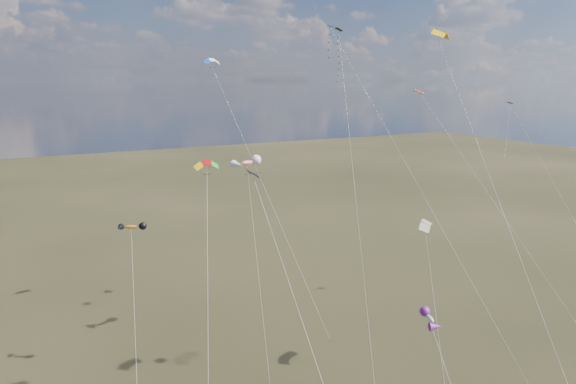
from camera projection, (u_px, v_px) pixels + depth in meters
name	position (u px, v px, depth m)	size (l,w,h in m)	color
diamond_black_high	(340.00, 71.00, 62.66)	(7.91, 19.33, 36.00)	black
diamond_navy_tall	(346.00, 71.00, 58.25)	(9.56, 24.24, 35.96)	#081C52
diamond_black_mid	(291.00, 286.00, 32.09)	(3.08, 14.73, 23.89)	black
diamond_navy_right	(513.00, 139.00, 66.94)	(1.71, 20.53, 26.95)	#0D0F53
diamond_orange_center	(488.00, 192.00, 44.95)	(11.03, 20.36, 28.91)	#C23F16
parafoil_yellow	(442.00, 33.00, 44.32)	(7.64, 27.02, 34.48)	#ECAC07
parafoil_blue_white	(213.00, 62.00, 63.63)	(8.57, 17.33, 32.70)	blue
parafoil_striped	(427.00, 223.00, 51.22)	(5.25, 9.46, 16.48)	#EABF07
parafoil_tricolor	(207.00, 165.00, 44.06)	(6.04, 12.67, 23.23)	yellow
novelty_orange_black	(131.00, 228.00, 51.64)	(3.60, 10.01, 15.70)	orange
novelty_white_purple	(431.00, 320.00, 36.41)	(1.62, 10.17, 13.52)	silver
novelty_redwhite_stripe	(247.00, 163.00, 57.66)	(4.68, 12.71, 21.34)	red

